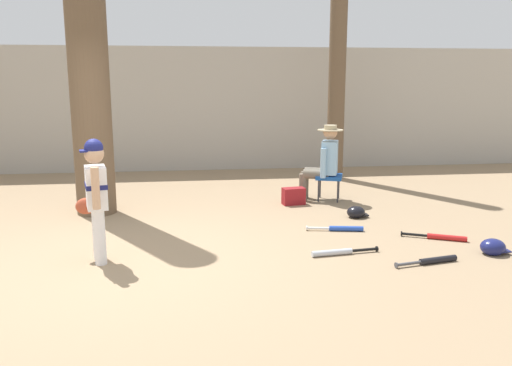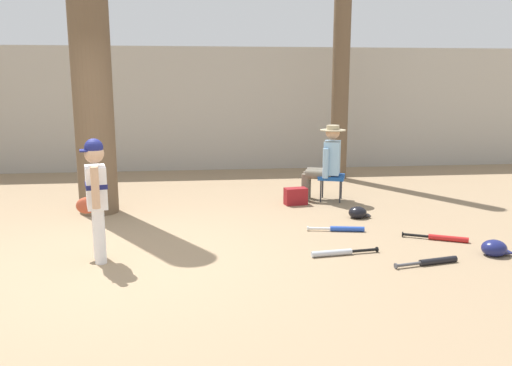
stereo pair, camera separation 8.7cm
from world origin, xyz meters
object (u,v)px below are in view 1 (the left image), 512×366
object	(u,v)px
seated_spectator	(323,160)
tree_near_player	(89,68)
batting_helmet_black	(356,212)
tree_behind_spectator	(338,36)
bat_blue_youth	(342,229)
folding_stool	(329,178)
handbag_beside_stool	(294,196)
bat_aluminum_silver	(337,252)
batting_helmet_navy	(493,247)
bat_black_composite	(433,260)
bat_red_barrel	(442,237)
young_ballplayer	(95,193)

from	to	relation	value
seated_spectator	tree_near_player	bearing A→B (deg)	-173.68
seated_spectator	batting_helmet_black	size ratio (longest dim) A/B	4.00
tree_behind_spectator	bat_blue_youth	distance (m)	4.55
folding_stool	handbag_beside_stool	distance (m)	0.69
tree_near_player	batting_helmet_black	size ratio (longest dim) A/B	15.99
bat_aluminum_silver	tree_behind_spectator	bearing A→B (deg)	74.60
tree_behind_spectator	handbag_beside_stool	xyz separation A→B (m)	(-1.23, -2.07, -2.57)
tree_near_player	batting_helmet_navy	bearing A→B (deg)	-27.77
folding_stool	bat_black_composite	xyz separation A→B (m)	(0.31, -2.99, -0.33)
handbag_beside_stool	bat_aluminum_silver	size ratio (longest dim) A/B	0.44
folding_stool	bat_aluminum_silver	distance (m)	2.69
batting_helmet_black	bat_red_barrel	bearing A→B (deg)	-58.47
tree_near_player	bat_red_barrel	size ratio (longest dim) A/B	6.75
tree_near_player	young_ballplayer	bearing A→B (deg)	-80.06
bat_black_composite	young_ballplayer	bearing A→B (deg)	171.36
batting_helmet_black	bat_aluminum_silver	bearing A→B (deg)	-115.12
bat_red_barrel	batting_helmet_navy	distance (m)	0.65
bat_red_barrel	bat_black_composite	xyz separation A→B (m)	(-0.48, -0.77, 0.00)
bat_aluminum_silver	handbag_beside_stool	bearing A→B (deg)	90.10
seated_spectator	bat_black_composite	xyz separation A→B (m)	(0.41, -3.02, -0.61)
tree_behind_spectator	bat_blue_youth	size ratio (longest dim) A/B	8.10
tree_near_player	batting_helmet_navy	xyz separation A→B (m)	(4.64, -2.44, -1.97)
bat_red_barrel	batting_helmet_black	world-z (taller)	batting_helmet_black
bat_red_barrel	batting_helmet_navy	size ratio (longest dim) A/B	2.20
young_ballplayer	batting_helmet_navy	bearing A→B (deg)	-4.43
folding_stool	bat_aluminum_silver	size ratio (longest dim) A/B	0.65
tree_behind_spectator	batting_helmet_navy	size ratio (longest dim) A/B	18.09
bat_aluminum_silver	seated_spectator	bearing A→B (deg)	78.89
batting_helmet_navy	tree_behind_spectator	bearing A→B (deg)	95.93
batting_helmet_black	batting_helmet_navy	world-z (taller)	batting_helmet_navy
bat_red_barrel	bat_aluminum_silver	xyz separation A→B (m)	(-1.40, -0.38, 0.00)
bat_red_barrel	bat_aluminum_silver	bearing A→B (deg)	-164.86
tree_near_player	bat_red_barrel	bearing A→B (deg)	-23.40
seated_spectator	bat_blue_youth	distance (m)	1.86
tree_near_player	young_ballplayer	size ratio (longest dim) A/B	3.68
bat_blue_youth	folding_stool	bearing A→B (deg)	80.21
folding_stool	seated_spectator	xyz separation A→B (m)	(-0.09, 0.03, 0.28)
bat_blue_youth	batting_helmet_black	distance (m)	0.74
seated_spectator	bat_red_barrel	xyz separation A→B (m)	(0.89, -2.26, -0.61)
tree_behind_spectator	tree_near_player	bearing A→B (deg)	-152.02
bat_black_composite	bat_red_barrel	bearing A→B (deg)	58.04
young_ballplayer	bat_aluminum_silver	distance (m)	2.66
tree_behind_spectator	bat_red_barrel	world-z (taller)	tree_behind_spectator
young_ballplayer	batting_helmet_black	distance (m)	3.61
bat_blue_youth	handbag_beside_stool	bearing A→B (deg)	102.01
folding_stool	seated_spectator	world-z (taller)	seated_spectator
batting_helmet_black	tree_behind_spectator	bearing A→B (deg)	79.99
bat_aluminum_silver	bat_black_composite	world-z (taller)	same
young_ballplayer	bat_aluminum_silver	size ratio (longest dim) A/B	1.67
folding_stool	handbag_beside_stool	bearing A→B (deg)	-160.85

